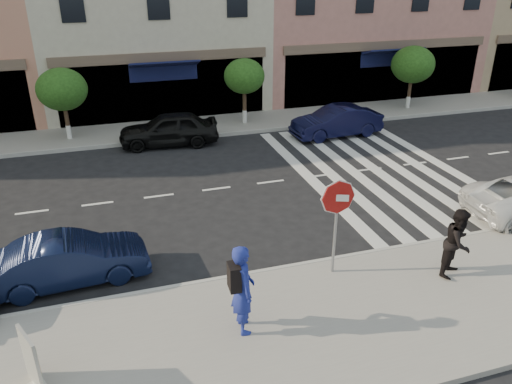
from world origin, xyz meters
The scene contains 13 objects.
ground centered at (0.00, 0.00, 0.00)m, with size 120.00×120.00×0.00m, color black.
sidewalk_near centered at (0.00, -3.75, 0.07)m, with size 60.00×4.50×0.15m, color gray.
sidewalk_far centered at (0.00, 11.00, 0.07)m, with size 60.00×3.00×0.15m, color gray.
street_tree_wb centered at (-5.00, 10.80, 2.31)m, with size 2.10×2.10×3.06m.
street_tree_c centered at (3.00, 10.80, 2.36)m, with size 1.90×1.90×3.04m.
street_tree_ea centered at (12.00, 10.80, 2.39)m, with size 2.20×2.20×3.19m.
stop_sign centered at (1.57, -2.07, 1.98)m, with size 0.83×0.36×2.52m.
photographer centered at (-1.15, -3.44, 1.16)m, with size 0.74×0.48×2.02m, color navy.
walker centered at (4.40, -3.02, 1.04)m, with size 0.86×0.67×1.77m, color black.
poster_board centered at (-5.21, -3.83, 0.73)m, with size 0.38×0.73×1.19m.
car_near_mid centered at (-4.66, -0.33, 0.61)m, with size 1.30×3.72×1.23m, color black.
car_far_mid centered at (-0.87, 9.10, 0.71)m, with size 1.68×4.18×1.42m, color black.
car_far_right centered at (6.50, 8.04, 0.68)m, with size 1.43×4.10×1.35m, color black.
Camera 1 is at (-3.39, -11.54, 7.26)m, focal length 35.00 mm.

